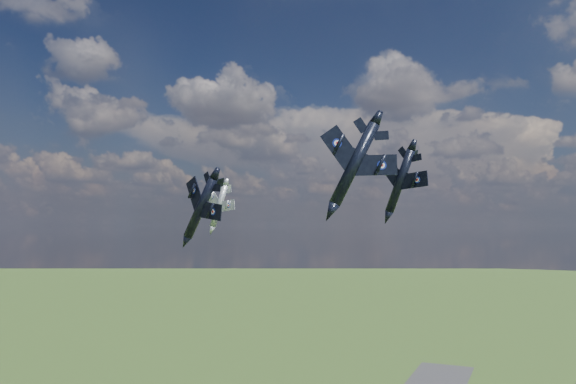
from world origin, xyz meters
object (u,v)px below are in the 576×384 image
at_px(jet_right_navy, 355,164).
at_px(jet_high_navy, 400,181).
at_px(jet_lead_navy, 201,208).
at_px(jet_left_silver, 219,206).

bearing_deg(jet_right_navy, jet_high_navy, 71.06).
bearing_deg(jet_lead_navy, jet_high_navy, 61.46).
relative_size(jet_right_navy, jet_high_navy, 0.90).
relative_size(jet_lead_navy, jet_right_navy, 1.05).
bearing_deg(jet_lead_navy, jet_left_silver, 133.78).
height_order(jet_lead_navy, jet_high_navy, jet_high_navy).
distance_m(jet_high_navy, jet_left_silver, 37.36).
bearing_deg(jet_right_navy, jet_left_silver, 115.09).
bearing_deg(jet_high_navy, jet_left_silver, -159.25).
bearing_deg(jet_left_silver, jet_high_navy, 12.61).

